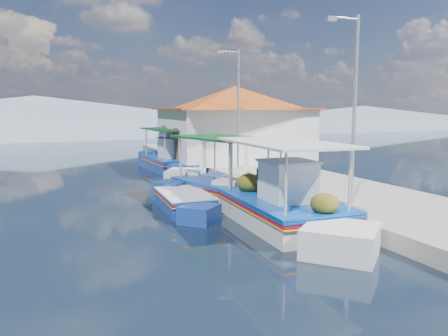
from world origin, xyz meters
name	(u,v)px	position (x,y,z in m)	size (l,w,h in m)	color
ground	(252,254)	(0.00, 0.00, 0.00)	(160.00, 160.00, 0.00)	black
quay	(315,188)	(5.90, 6.00, 0.25)	(5.00, 44.00, 0.50)	gray
bollards	(280,185)	(3.80, 5.25, 0.65)	(0.20, 17.20, 0.30)	#A5A8AD
main_caique	(281,207)	(2.12, 2.26, 0.56)	(2.78, 8.77, 2.89)	silver
caique_green_canopy	(222,190)	(1.77, 6.27, 0.42)	(3.42, 7.22, 2.79)	silver
caique_blue_hull	(184,203)	(-0.10, 5.32, 0.26)	(1.75, 5.35, 0.95)	#193C96
caique_far	(170,162)	(2.20, 15.33, 0.50)	(2.54, 7.66, 2.69)	#193C96
harbor_building	(235,122)	(6.20, 15.00, 2.78)	(10.49, 10.49, 4.40)	silver
lamp_post_near	(352,101)	(4.51, 2.00, 3.85)	(1.21, 0.14, 6.00)	#A5A8AD
lamp_post_far	(236,103)	(4.51, 11.00, 3.85)	(1.21, 0.14, 6.00)	#A5A8AD
mountain_ridge	(122,118)	(6.54, 56.00, 2.04)	(171.40, 96.00, 5.50)	gray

